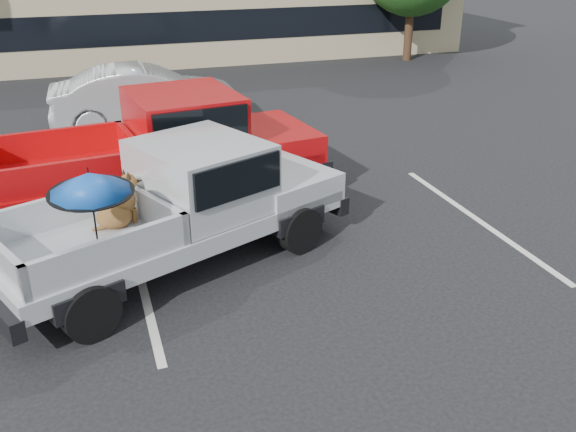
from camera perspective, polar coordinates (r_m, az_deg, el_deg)
name	(u,v)px	position (r m, az deg, el deg)	size (l,w,h in m)	color
ground	(373,304)	(9.10, 7.61, -7.80)	(90.00, 90.00, 0.00)	black
stripe_left	(139,271)	(10.10, -13.12, -4.77)	(0.12, 5.00, 0.01)	silver
stripe_right	(477,219)	(12.02, 16.48, -0.30)	(0.12, 5.00, 0.01)	silver
silver_pickup	(189,198)	(9.84, -8.76, 1.60)	(6.00, 4.08, 2.06)	black
red_pickup	(175,144)	(12.10, -9.98, 6.31)	(6.55, 2.97, 2.08)	black
silver_sedan	(147,97)	(17.22, -12.44, 10.28)	(1.68, 4.82, 1.59)	silver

